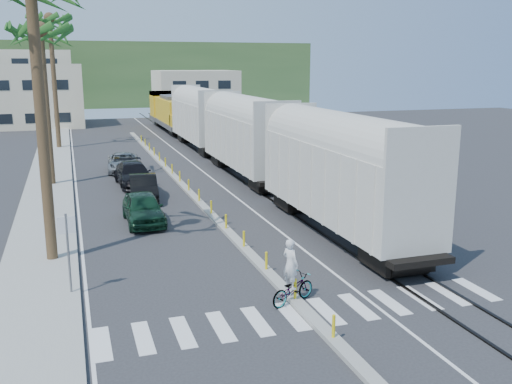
{
  "coord_description": "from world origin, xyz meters",
  "views": [
    {
      "loc": [
        -6.99,
        -17.95,
        8.02
      ],
      "look_at": [
        1.35,
        7.4,
        2.0
      ],
      "focal_mm": 40.0,
      "sensor_mm": 36.0,
      "label": 1
    }
  ],
  "objects_px": {
    "car_lead": "(143,208)",
    "cyclist": "(292,283)",
    "car_second": "(143,188)",
    "street_sign": "(68,243)"
  },
  "relations": [
    {
      "from": "car_second",
      "to": "cyclist",
      "type": "height_order",
      "value": "cyclist"
    },
    {
      "from": "car_lead",
      "to": "car_second",
      "type": "relative_size",
      "value": 1.0
    },
    {
      "from": "car_second",
      "to": "cyclist",
      "type": "xyz_separation_m",
      "value": [
        2.86,
        -16.92,
        -0.03
      ]
    },
    {
      "from": "car_lead",
      "to": "cyclist",
      "type": "bearing_deg",
      "value": -73.73
    },
    {
      "from": "car_lead",
      "to": "car_second",
      "type": "bearing_deg",
      "value": 82.21
    },
    {
      "from": "street_sign",
      "to": "car_lead",
      "type": "bearing_deg",
      "value": 67.26
    },
    {
      "from": "car_lead",
      "to": "cyclist",
      "type": "distance_m",
      "value": 12.26
    },
    {
      "from": "car_lead",
      "to": "car_second",
      "type": "distance_m",
      "value": 5.22
    },
    {
      "from": "street_sign",
      "to": "car_lead",
      "type": "distance_m",
      "value": 9.53
    },
    {
      "from": "car_lead",
      "to": "car_second",
      "type": "xyz_separation_m",
      "value": [
        0.67,
        5.18,
        -0.04
      ]
    }
  ]
}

